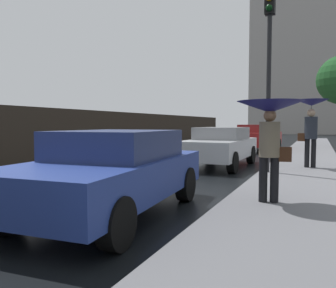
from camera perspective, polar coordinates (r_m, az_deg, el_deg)
sidewalk_strip at (r=3.53m, az=17.46°, el=-19.56°), size 2.20×60.00×0.14m
car_blue_near_kerb at (r=5.38m, az=-9.51°, el=-4.43°), size 2.11×4.10×1.33m
car_silver_mid_road at (r=11.32m, az=9.00°, el=-0.29°), size 1.81×4.06×1.32m
car_red_far_ahead at (r=18.33m, az=15.23°, el=1.17°), size 2.02×4.28×1.40m
pedestrian_with_umbrella_near at (r=5.72m, az=17.12°, el=3.85°), size 1.08×1.08×1.68m
pedestrian_with_umbrella_far at (r=10.75m, az=23.35°, el=4.39°), size 0.96×0.96×2.02m
traffic_light at (r=9.54m, az=16.98°, el=15.88°), size 0.26×0.39×4.93m
distant_tower at (r=52.73m, az=21.46°, el=14.88°), size 14.66×9.00×24.17m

